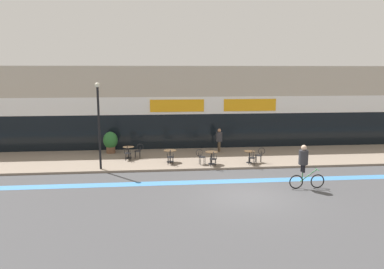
% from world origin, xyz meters
% --- Properties ---
extents(ground_plane, '(120.00, 120.00, 0.00)m').
position_xyz_m(ground_plane, '(0.00, 0.00, 0.00)').
color(ground_plane, '#424244').
extents(sidewalk_slab, '(40.00, 5.50, 0.12)m').
position_xyz_m(sidewalk_slab, '(0.00, 7.25, 0.06)').
color(sidewalk_slab, gray).
rests_on(sidewalk_slab, ground).
extents(storefront_facade, '(40.00, 4.06, 5.80)m').
position_xyz_m(storefront_facade, '(0.00, 11.97, 2.89)').
color(storefront_facade, '#B2A899').
rests_on(storefront_facade, ground).
extents(bike_lane_stripe, '(36.00, 0.70, 0.01)m').
position_xyz_m(bike_lane_stripe, '(0.00, 2.30, 0.00)').
color(bike_lane_stripe, '#3D7AB7').
rests_on(bike_lane_stripe, ground).
extents(bistro_table_0, '(0.69, 0.69, 0.73)m').
position_xyz_m(bistro_table_0, '(-5.74, 7.39, 0.64)').
color(bistro_table_0, black).
rests_on(bistro_table_0, sidewalk_slab).
extents(bistro_table_1, '(0.76, 0.76, 0.71)m').
position_xyz_m(bistro_table_1, '(-3.22, 6.15, 0.63)').
color(bistro_table_1, black).
rests_on(bistro_table_1, sidewalk_slab).
extents(bistro_table_2, '(0.74, 0.74, 0.73)m').
position_xyz_m(bistro_table_2, '(-0.84, 5.41, 0.65)').
color(bistro_table_2, black).
rests_on(bistro_table_2, sidewalk_slab).
extents(bistro_table_3, '(0.64, 0.64, 0.70)m').
position_xyz_m(bistro_table_3, '(1.43, 5.49, 0.62)').
color(bistro_table_3, black).
rests_on(bistro_table_3, sidewalk_slab).
extents(cafe_chair_0_near, '(0.45, 0.60, 0.90)m').
position_xyz_m(cafe_chair_0_near, '(-5.75, 6.76, 0.64)').
color(cafe_chair_0_near, black).
rests_on(cafe_chair_0_near, sidewalk_slab).
extents(cafe_chair_0_side, '(0.58, 0.42, 0.90)m').
position_xyz_m(cafe_chair_0_side, '(-5.11, 7.38, 0.64)').
color(cafe_chair_0_side, black).
rests_on(cafe_chair_0_side, sidewalk_slab).
extents(cafe_chair_1_near, '(0.45, 0.60, 0.90)m').
position_xyz_m(cafe_chair_1_near, '(-3.23, 5.52, 0.64)').
color(cafe_chair_1_near, black).
rests_on(cafe_chair_1_near, sidewalk_slab).
extents(cafe_chair_2_near, '(0.41, 0.58, 0.90)m').
position_xyz_m(cafe_chair_2_near, '(-0.84, 4.78, 0.64)').
color(cafe_chair_2_near, black).
rests_on(cafe_chair_2_near, sidewalk_slab).
extents(cafe_chair_2_side, '(0.60, 0.45, 0.90)m').
position_xyz_m(cafe_chair_2_side, '(-1.46, 5.40, 0.64)').
color(cafe_chair_2_side, black).
rests_on(cafe_chair_2_side, sidewalk_slab).
extents(cafe_chair_3_near, '(0.41, 0.58, 0.90)m').
position_xyz_m(cafe_chair_3_near, '(1.43, 4.86, 0.64)').
color(cafe_chair_3_near, black).
rests_on(cafe_chair_3_near, sidewalk_slab).
extents(cafe_chair_3_side, '(0.60, 0.45, 0.90)m').
position_xyz_m(cafe_chair_3_side, '(2.05, 5.47, 0.64)').
color(cafe_chair_3_side, black).
rests_on(cafe_chair_3_side, sidewalk_slab).
extents(planter_pot, '(0.94, 0.94, 1.42)m').
position_xyz_m(planter_pot, '(-7.01, 9.02, 0.89)').
color(planter_pot, brown).
rests_on(planter_pot, sidewalk_slab).
extents(lamp_post, '(0.26, 0.26, 4.75)m').
position_xyz_m(lamp_post, '(-7.11, 4.95, 2.89)').
color(lamp_post, black).
rests_on(lamp_post, sidewalk_slab).
extents(cyclist_0, '(1.71, 0.48, 2.10)m').
position_xyz_m(cyclist_0, '(2.83, 0.82, 1.22)').
color(cyclist_0, black).
rests_on(cyclist_0, ground).
extents(pedestrian_near_end, '(0.46, 0.46, 1.57)m').
position_xyz_m(pedestrian_near_end, '(0.17, 8.64, 1.05)').
color(pedestrian_near_end, '#4C3D2D').
rests_on(pedestrian_near_end, sidewalk_slab).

